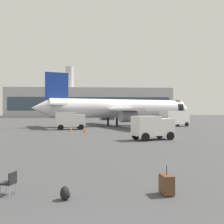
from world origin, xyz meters
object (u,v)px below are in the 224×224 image
at_px(service_truck, 70,120).
at_px(traveller_backpack, 65,193).
at_px(gate_chair, 10,182).
at_px(safety_cone_mid, 85,130).
at_px(rolling_suitcase, 167,184).
at_px(airplane_at_gate, 120,109).
at_px(cargo_van, 152,126).
at_px(safety_cone_near, 71,129).
at_px(fuel_truck, 175,118).

xyz_separation_m(service_truck, traveller_backpack, (3.14, -34.86, -1.37)).
height_order(traveller_backpack, gate_chair, gate_chair).
distance_m(safety_cone_mid, rolling_suitcase, 28.32).
bearing_deg(rolling_suitcase, airplane_at_gate, 86.59).
distance_m(service_truck, cargo_van, 19.39).
distance_m(service_truck, safety_cone_near, 4.18).
height_order(airplane_at_gate, service_truck, airplane_at_gate).
relative_size(safety_cone_near, safety_cone_mid, 1.00).
height_order(service_truck, gate_chair, service_truck).
height_order(fuel_truck, traveller_backpack, fuel_truck).
bearing_deg(fuel_truck, safety_cone_near, -150.40).
bearing_deg(rolling_suitcase, cargo_van, 78.89).
relative_size(service_truck, gate_chair, 6.01).
height_order(safety_cone_near, rolling_suitcase, rolling_suitcase).
bearing_deg(rolling_suitcase, traveller_backpack, -175.05).
bearing_deg(airplane_at_gate, rolling_suitcase, -93.41).
bearing_deg(service_truck, traveller_backpack, -84.85).
relative_size(airplane_at_gate, traveller_backpack, 72.59).
bearing_deg(service_truck, safety_cone_mid, -66.47).
bearing_deg(gate_chair, traveller_backpack, -17.70).
bearing_deg(rolling_suitcase, gate_chair, 176.53).
height_order(safety_cone_mid, traveller_backpack, safety_cone_mid).
xyz_separation_m(safety_cone_mid, gate_chair, (-1.82, -27.67, 0.09)).
xyz_separation_m(cargo_van, safety_cone_near, (-9.92, 12.36, -1.04)).
distance_m(fuel_truck, rolling_suitcase, 43.96).
xyz_separation_m(airplane_at_gate, fuel_truck, (10.79, -2.97, -1.88)).
bearing_deg(service_truck, airplane_at_gate, 47.04).
bearing_deg(cargo_van, gate_chair, -117.86).
distance_m(airplane_at_gate, safety_cone_near, 17.15).
bearing_deg(traveller_backpack, cargo_van, 68.48).
distance_m(safety_cone_near, traveller_backpack, 31.00).
bearing_deg(fuel_truck, traveller_backpack, -112.20).
bearing_deg(airplane_at_gate, cargo_van, -88.06).
xyz_separation_m(cargo_van, traveller_backpack, (-7.31, -18.52, -1.22)).
relative_size(airplane_at_gate, service_truck, 6.74).
bearing_deg(safety_cone_mid, airplane_at_gate, 68.19).
bearing_deg(airplane_at_gate, traveller_backpack, -98.08).
height_order(safety_cone_near, gate_chair, gate_chair).
relative_size(airplane_at_gate, safety_cone_mid, 41.74).
bearing_deg(safety_cone_near, rolling_suitcase, -78.27).
xyz_separation_m(fuel_truck, safety_cone_mid, (-17.50, -13.79, -1.36)).
relative_size(traveller_backpack, gate_chair, 0.56).
xyz_separation_m(airplane_at_gate, gate_chair, (-8.53, -44.43, -3.16)).
distance_m(fuel_truck, traveller_backpack, 45.54).
xyz_separation_m(safety_cone_mid, rolling_suitcase, (4.04, -28.03, -0.02)).
distance_m(airplane_at_gate, fuel_truck, 11.35).
bearing_deg(gate_chair, service_truck, 91.70).
distance_m(rolling_suitcase, traveller_backpack, 3.75).
distance_m(cargo_van, safety_cone_mid, 12.47).
distance_m(safety_cone_near, safety_cone_mid, 3.43).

